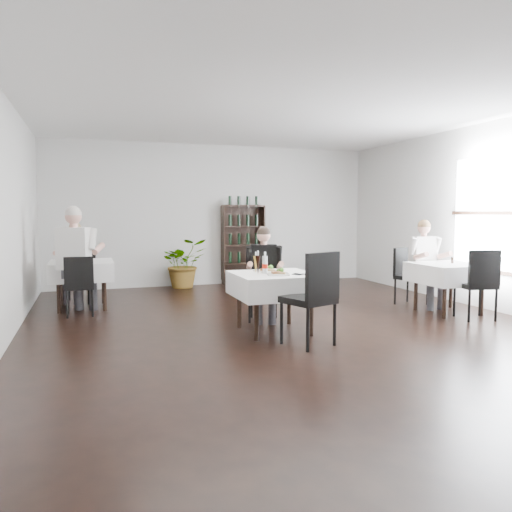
{
  "coord_description": "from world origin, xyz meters",
  "views": [
    {
      "loc": [
        -2.56,
        -6.02,
        1.56
      ],
      "look_at": [
        -0.48,
        0.2,
        0.98
      ],
      "focal_mm": 35.0,
      "sensor_mm": 36.0,
      "label": 1
    }
  ],
  "objects_px": {
    "wine_shelf": "(243,245)",
    "potted_tree": "(184,263)",
    "diner_main": "(264,266)",
    "main_table": "(274,285)"
  },
  "relations": [
    {
      "from": "wine_shelf",
      "to": "potted_tree",
      "type": "bearing_deg",
      "value": -174.51
    },
    {
      "from": "wine_shelf",
      "to": "diner_main",
      "type": "distance_m",
      "value": 3.71
    },
    {
      "from": "wine_shelf",
      "to": "potted_tree",
      "type": "relative_size",
      "value": 1.71
    },
    {
      "from": "potted_tree",
      "to": "main_table",
      "type": "bearing_deg",
      "value": -84.24
    },
    {
      "from": "main_table",
      "to": "potted_tree",
      "type": "distance_m",
      "value": 4.21
    },
    {
      "from": "main_table",
      "to": "potted_tree",
      "type": "relative_size",
      "value": 1.01
    },
    {
      "from": "potted_tree",
      "to": "diner_main",
      "type": "relative_size",
      "value": 0.75
    },
    {
      "from": "wine_shelf",
      "to": "main_table",
      "type": "distance_m",
      "value": 4.41
    },
    {
      "from": "wine_shelf",
      "to": "diner_main",
      "type": "xyz_separation_m",
      "value": [
        -0.79,
        -3.62,
        -0.06
      ]
    },
    {
      "from": "potted_tree",
      "to": "wine_shelf",
      "type": "bearing_deg",
      "value": 5.49
    }
  ]
}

